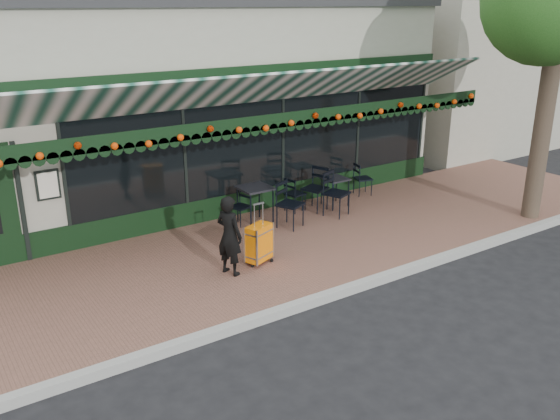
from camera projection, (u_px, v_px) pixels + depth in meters
ground at (345, 291)px, 9.95m from camera, size 80.00×80.00×0.00m
sidewalk at (280, 248)px, 11.50m from camera, size 18.00×4.00×0.15m
curb at (349, 289)px, 9.86m from camera, size 18.00×0.16×0.15m
restaurant_building at (155, 97)px, 15.34m from camera, size 12.00×9.60×4.50m
neighbor_building_right at (479, 64)px, 22.24m from camera, size 12.00×8.00×4.80m
woman at (229, 235)px, 10.05m from camera, size 0.49×0.60×1.41m
suitcase at (259, 243)px, 10.56m from camera, size 0.56×0.44×1.13m
cafe_table_a at (335, 181)px, 13.52m from camera, size 0.53×0.53×0.65m
cafe_table_b at (255, 191)px, 12.36m from camera, size 0.65×0.65×0.81m
chair_a_left at (315, 189)px, 13.23m from camera, size 0.63×0.63×0.99m
chair_a_right at (363, 179)px, 14.34m from camera, size 0.49×0.49×0.79m
chair_a_front at (336, 194)px, 12.91m from camera, size 0.64×0.64×0.99m
chair_b_left at (240, 207)px, 12.42m from camera, size 0.47×0.47×0.76m
chair_b_right at (295, 194)px, 13.22m from camera, size 0.46×0.46×0.79m
chair_b_front at (290, 205)px, 12.23m from camera, size 0.65×0.65×0.97m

